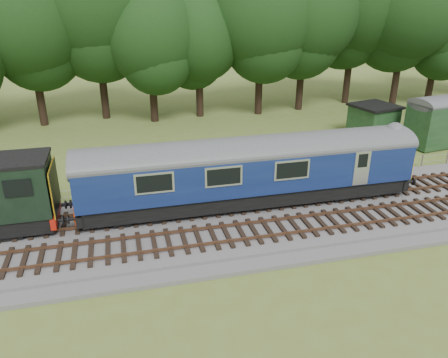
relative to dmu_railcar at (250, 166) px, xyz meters
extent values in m
plane|color=#586A27|center=(-2.73, -1.40, -2.61)|extent=(120.00, 120.00, 0.00)
cube|color=#4C4C4F|center=(-2.73, -1.40, -2.43)|extent=(70.00, 7.00, 0.35)
cube|color=brown|center=(-2.73, -0.72, -2.12)|extent=(66.50, 0.07, 0.14)
cube|color=brown|center=(-2.73, 0.72, -2.12)|extent=(66.50, 0.07, 0.14)
cube|color=brown|center=(-2.73, -3.72, -2.12)|extent=(66.50, 0.07, 0.14)
cube|color=brown|center=(-2.73, -2.28, -2.12)|extent=(66.50, 0.07, 0.14)
cube|color=black|center=(-0.01, 0.00, -1.55)|extent=(17.46, 2.52, 0.85)
cube|color=#0D1D4A|center=(-0.01, 0.00, -0.12)|extent=(18.00, 2.80, 2.05)
cube|color=yellow|center=(9.01, 0.00, -0.50)|extent=(0.06, 2.74, 1.30)
cube|color=black|center=(5.99, 0.00, -1.75)|extent=(2.60, 2.00, 0.55)
cube|color=black|center=(-6.01, 0.00, -1.75)|extent=(2.60, 2.00, 0.55)
cube|color=black|center=(-11.21, 0.00, 0.05)|extent=(2.40, 2.55, 2.60)
cube|color=#B1190D|center=(-10.03, 0.00, -1.55)|extent=(0.25, 2.60, 0.55)
cube|color=yellow|center=(-9.89, 0.00, -0.15)|extent=(0.06, 2.55, 2.30)
imported|color=#EB470C|center=(-8.90, -0.72, -1.42)|extent=(0.73, 0.67, 1.67)
cube|color=#17321B|center=(13.84, 10.35, -1.36)|extent=(3.60, 3.60, 2.50)
cube|color=black|center=(13.84, 10.35, -0.01)|extent=(3.96, 3.96, 0.20)
camera|label=1|loc=(-6.58, -20.63, 8.50)|focal=35.00mm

